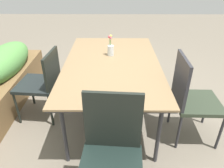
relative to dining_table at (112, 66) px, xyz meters
The scene contains 6 objects.
ground_plane 0.69m from the dining_table, 136.30° to the right, with size 12.00×12.00×0.00m, color #756B5B.
dining_table is the anchor object (origin of this frame).
chair_end_left 1.19m from the dining_table, behind, with size 0.48×0.48×0.98m.
chair_near_left 0.93m from the dining_table, 116.28° to the right, with size 0.47×0.47×0.96m.
chair_far_side 0.85m from the dining_table, 92.72° to the left, with size 0.50×0.50×0.87m.
flower_vase 0.26m from the dining_table, ahead, with size 0.08×0.08×0.26m.
Camera 1 is at (-2.20, 0.06, 1.76)m, focal length 34.28 mm.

